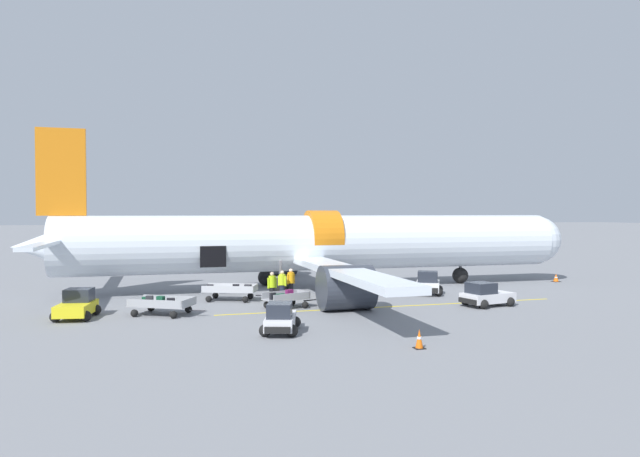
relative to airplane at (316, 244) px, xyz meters
name	(u,v)px	position (x,y,z in m)	size (l,w,h in m)	color
ground_plane	(292,295)	(-2.43, -2.73, -3.24)	(500.00, 500.00, 0.00)	slate
apron_marking_line	(395,306)	(2.38, -8.93, -3.23)	(21.14, 0.35, 0.01)	yellow
airplane	(316,244)	(0.00, 0.00, 0.00)	(40.73, 36.57, 11.00)	silver
baggage_tug_lead	(428,285)	(6.46, -5.03, -2.56)	(2.58, 2.82, 1.61)	white
baggage_tug_mid	(486,296)	(7.61, -10.29, -2.61)	(3.37, 2.45, 1.43)	silver
baggage_tug_rear	(77,306)	(-15.18, -7.81, -2.58)	(2.32, 3.17, 1.50)	yellow
baggage_tug_spare	(280,319)	(-5.65, -14.37, -2.62)	(2.30, 3.25, 1.45)	silver
baggage_cart_loading	(231,292)	(-6.64, -4.05, -2.68)	(4.21, 2.66, 1.03)	#B7BABF
baggage_cart_queued	(287,300)	(-3.89, -7.80, -2.73)	(3.46, 2.28, 1.06)	#999BA0
baggage_cart_empty	(162,305)	(-10.87, -8.13, -2.71)	(4.08, 3.08, 1.07)	#999BA0
ground_crew_loader_a	(282,284)	(-3.38, -4.07, -2.28)	(0.58, 0.58, 1.81)	#1E2338
ground_crew_loader_b	(291,282)	(-2.66, -3.40, -2.26)	(0.63, 0.56, 1.85)	black
ground_crew_driver	(272,286)	(-4.27, -5.23, -2.26)	(0.65, 0.53, 1.86)	black
safety_cone_nose	(556,278)	(19.69, -1.21, -2.94)	(0.60, 0.60, 0.63)	black
safety_cone_engine_left	(419,339)	(-0.83, -18.89, -2.86)	(0.45, 0.45, 0.80)	black
safety_cone_wingtip	(364,302)	(0.56, -8.54, -2.93)	(0.46, 0.46, 0.65)	black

